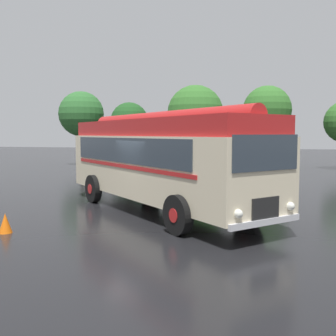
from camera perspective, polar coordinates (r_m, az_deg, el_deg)
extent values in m
plane|color=black|center=(13.51, -2.82, -6.67)|extent=(120.00, 120.00, 0.00)
cube|color=beige|center=(13.77, -1.31, 0.30)|extent=(8.81, 8.86, 2.10)
cube|color=red|center=(13.73, -1.32, 5.84)|extent=(8.53, 8.58, 0.56)
cylinder|color=red|center=(13.74, -1.32, 6.92)|extent=(7.11, 7.17, 0.60)
cube|color=#2D3842|center=(14.68, 2.30, 2.81)|extent=(5.66, 5.71, 0.84)
cube|color=#2D3842|center=(13.40, -6.62, 2.57)|extent=(5.66, 5.71, 0.84)
cube|color=red|center=(14.63, 2.51, 0.69)|extent=(5.79, 5.85, 0.12)
cube|color=red|center=(13.34, -6.39, 0.24)|extent=(5.79, 5.85, 0.12)
cube|color=#2D3842|center=(9.81, 14.11, 2.16)|extent=(1.59, 1.57, 0.88)
cube|color=black|center=(9.96, 13.96, -5.73)|extent=(0.68, 0.68, 0.56)
cube|color=silver|center=(10.01, 14.00, -7.61)|extent=(1.76, 1.74, 0.16)
sphere|color=white|center=(10.62, 17.35, -5.31)|extent=(0.22, 0.22, 0.22)
sphere|color=white|center=(9.34, 10.17, -6.57)|extent=(0.22, 0.22, 0.22)
cylinder|color=black|center=(12.26, 11.58, -5.34)|extent=(0.97, 0.98, 1.10)
cylinder|color=red|center=(12.26, 11.58, -5.34)|extent=(0.50, 0.50, 0.39)
cylinder|color=black|center=(10.64, 1.42, -6.82)|extent=(0.97, 0.98, 1.10)
cylinder|color=red|center=(10.64, 1.42, -6.82)|extent=(0.50, 0.50, 0.39)
cylinder|color=black|center=(17.03, -2.64, -2.36)|extent=(0.97, 0.98, 1.10)
cylinder|color=red|center=(17.03, -2.64, -2.36)|extent=(0.50, 0.50, 0.39)
cylinder|color=black|center=(15.90, -10.79, -2.97)|extent=(0.97, 0.98, 1.10)
cylinder|color=red|center=(15.90, -10.79, -2.97)|extent=(0.50, 0.50, 0.39)
cube|color=#144C28|center=(27.56, -1.65, 0.72)|extent=(2.07, 4.34, 0.70)
cube|color=#144C28|center=(27.66, -1.60, 2.12)|extent=(1.69, 2.31, 0.64)
cube|color=#2D3842|center=(27.56, -0.05, 2.11)|extent=(0.20, 1.93, 0.50)
cube|color=#2D3842|center=(27.79, -3.15, 2.13)|extent=(0.20, 1.93, 0.50)
cylinder|color=black|center=(26.18, -0.17, -0.28)|extent=(0.26, 0.66, 0.64)
cylinder|color=black|center=(26.46, -3.95, -0.23)|extent=(0.26, 0.66, 0.64)
cylinder|color=black|center=(28.76, 0.48, 0.20)|extent=(0.26, 0.66, 0.64)
cylinder|color=black|center=(29.01, -2.98, 0.23)|extent=(0.26, 0.66, 0.64)
cube|color=black|center=(27.09, 3.80, 0.63)|extent=(1.82, 4.25, 0.70)
cube|color=black|center=(27.19, 3.86, 2.06)|extent=(1.56, 2.23, 0.64)
cube|color=#2D3842|center=(27.07, 5.44, 2.04)|extent=(0.08, 1.93, 0.50)
cube|color=#2D3842|center=(27.34, 2.29, 2.09)|extent=(0.08, 1.93, 0.50)
cylinder|color=black|center=(25.70, 5.22, -0.40)|extent=(0.22, 0.65, 0.64)
cylinder|color=black|center=(26.02, 1.38, -0.31)|extent=(0.22, 0.65, 0.64)
cylinder|color=black|center=(28.26, 6.01, 0.09)|extent=(0.22, 0.65, 0.64)
cylinder|color=black|center=(28.56, 2.51, 0.16)|extent=(0.22, 0.65, 0.64)
cylinder|color=#4C3823|center=(34.77, -12.37, 2.84)|extent=(0.36, 0.36, 2.97)
sphere|color=#2D662D|center=(34.79, -12.46, 7.67)|extent=(3.85, 3.85, 3.85)
sphere|color=#2D662D|center=(34.82, -12.00, 8.05)|extent=(2.72, 2.72, 2.72)
cylinder|color=#4C3823|center=(33.10, -5.59, 2.48)|extent=(0.28, 0.28, 2.57)
sphere|color=#1E4C1E|center=(33.09, -5.63, 6.76)|extent=(3.15, 3.15, 3.15)
sphere|color=#1E4C1E|center=(33.43, -5.56, 6.48)|extent=(1.78, 1.78, 1.78)
cylinder|color=#4C3823|center=(32.39, 3.95, 2.54)|extent=(0.26, 0.26, 2.69)
sphere|color=#336B28|center=(32.40, 3.98, 7.94)|extent=(4.55, 4.55, 4.55)
sphere|color=#336B28|center=(32.40, 4.80, 7.73)|extent=(3.19, 3.19, 3.19)
cylinder|color=#4C3823|center=(32.58, 14.08, 2.86)|extent=(0.30, 0.30, 3.19)
sphere|color=#336B28|center=(32.62, 14.19, 8.19)|extent=(3.84, 3.84, 3.84)
sphere|color=#336B28|center=(32.97, 13.55, 8.52)|extent=(2.52, 2.52, 2.52)
cone|color=orange|center=(11.80, -22.54, -7.39)|extent=(0.36, 0.36, 0.55)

